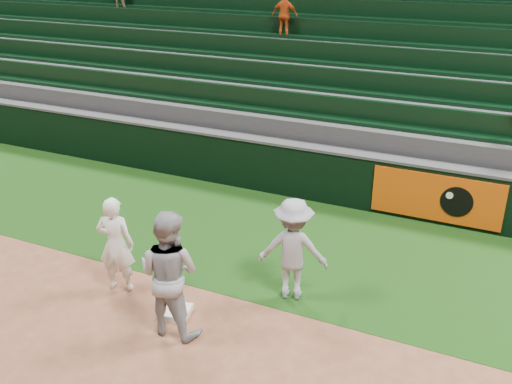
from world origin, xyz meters
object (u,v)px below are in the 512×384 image
(baserunner, at_px, (169,273))
(base_coach, at_px, (293,249))
(first_base, at_px, (176,312))
(first_baseman, at_px, (116,244))

(baserunner, bearing_deg, base_coach, -128.56)
(first_base, xyz_separation_m, first_baseman, (-1.26, 0.24, 0.79))
(first_base, distance_m, baserunner, 1.01)
(first_base, distance_m, base_coach, 2.09)
(first_base, relative_size, base_coach, 0.25)
(first_base, bearing_deg, first_baseman, 169.34)
(first_base, height_order, baserunner, baserunner)
(first_base, xyz_separation_m, baserunner, (0.16, -0.34, 0.94))
(first_base, height_order, base_coach, base_coach)
(base_coach, bearing_deg, first_baseman, 5.53)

